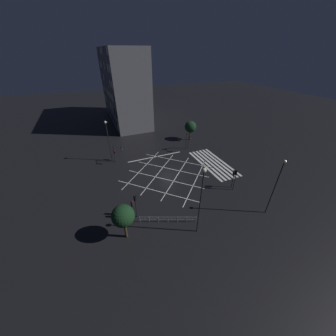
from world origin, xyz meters
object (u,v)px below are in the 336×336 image
traffic_light_se_cross (183,140)px  street_tree_far (190,127)px  traffic_light_nw_cross (132,206)px  traffic_light_ne_cross (118,150)px  street_lamp_far (277,181)px  traffic_light_sw_cross (233,175)px  street_lamp_west (202,190)px  traffic_light_ne_main (115,152)px  traffic_light_se_main (188,139)px  street_tree_near (123,216)px  traffic_light_nw_main (135,202)px  street_lamp_east (107,134)px  traffic_light_sw_main (235,176)px

traffic_light_se_cross → street_tree_far: 6.41m
traffic_light_nw_cross → traffic_light_ne_cross: bearing=85.8°
traffic_light_se_cross → street_lamp_far: bearing=95.0°
traffic_light_sw_cross → street_tree_far: size_ratio=0.70×
traffic_light_nw_cross → traffic_light_se_cross: (17.10, -16.32, 0.10)m
street_lamp_west → traffic_light_ne_main: bearing=17.1°
traffic_light_se_main → traffic_light_nw_cross: 23.42m
street_lamp_west → street_lamp_far: bearing=-95.1°
street_tree_near → traffic_light_nw_main: bearing=-36.1°
traffic_light_sw_cross → street_lamp_far: street_lamp_far is taller
street_lamp_east → traffic_light_se_cross: bearing=-94.0°
traffic_light_ne_main → traffic_light_sw_cross: 23.70m
traffic_light_sw_main → street_lamp_west: bearing=117.5°
traffic_light_sw_main → traffic_light_se_cross: bearing=3.7°
street_lamp_far → traffic_light_sw_main: bearing=8.5°
traffic_light_ne_main → traffic_light_se_cross: size_ratio=1.10×
traffic_light_ne_main → street_lamp_west: bearing=17.1°
traffic_light_nw_main → street_tree_near: street_tree_near is taller
traffic_light_nw_cross → traffic_light_nw_main: bearing=24.6°
traffic_light_ne_cross → traffic_light_nw_cross: traffic_light_ne_cross is taller
traffic_light_nw_main → street_lamp_west: size_ratio=0.39×
traffic_light_se_main → street_lamp_far: (-22.40, -1.20, 2.72)m
traffic_light_nw_cross → street_lamp_west: size_ratio=0.33×
traffic_light_sw_cross → traffic_light_sw_main: bearing=78.3°
street_lamp_far → street_lamp_west: bearing=84.9°
traffic_light_nw_main → traffic_light_sw_main: bearing=-91.4°
traffic_light_ne_main → street_tree_near: bearing=-5.9°
traffic_light_sw_cross → traffic_light_nw_cross: bearing=1.2°
street_lamp_east → street_lamp_far: bearing=-143.0°
traffic_light_ne_main → traffic_light_sw_main: size_ratio=0.93×
street_lamp_east → street_lamp_west: (-23.74, -7.46, 0.93)m
traffic_light_se_cross → street_lamp_west: 24.79m
traffic_light_sw_cross → street_lamp_west: street_lamp_west is taller
traffic_light_ne_cross → street_lamp_west: bearing=-75.4°
traffic_light_sw_main → street_lamp_west: 12.27m
traffic_light_nw_cross → street_lamp_west: (-5.50, -7.20, 4.66)m
traffic_light_ne_cross → traffic_light_sw_main: traffic_light_sw_main is taller
street_lamp_west → street_tree_near: (2.79, 8.82, -3.27)m
traffic_light_sw_main → street_tree_far: size_ratio=0.78×
traffic_light_nw_cross → street_lamp_far: street_lamp_far is taller
traffic_light_sw_main → traffic_light_ne_cross: bearing=42.8°
traffic_light_nw_main → street_tree_far: (21.32, -20.26, 0.78)m
street_tree_far → street_lamp_west: bearing=153.3°
street_lamp_east → street_lamp_far: (-24.74, -18.64, -0.32)m
traffic_light_sw_main → street_tree_near: bearing=97.6°
traffic_light_nw_cross → street_lamp_far: size_ratio=0.37×
traffic_light_nw_cross → traffic_light_sw_main: bearing=-0.6°
traffic_light_nw_cross → street_tree_far: street_tree_far is taller
traffic_light_sw_main → street_lamp_east: bearing=43.8°
traffic_light_nw_cross → street_tree_near: size_ratio=0.64×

